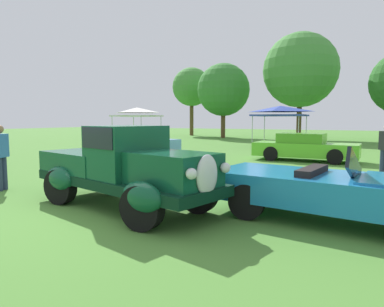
% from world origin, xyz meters
% --- Properties ---
extents(ground_plane, '(120.00, 120.00, 0.00)m').
position_xyz_m(ground_plane, '(0.00, 0.00, 0.00)').
color(ground_plane, '#4C8433').
extents(feature_pickup_truck, '(4.75, 2.64, 1.70)m').
position_xyz_m(feature_pickup_truck, '(0.27, 0.51, 0.87)').
color(feature_pickup_truck, black).
rests_on(feature_pickup_truck, ground_plane).
extents(neighbor_convertible, '(4.74, 2.30, 1.40)m').
position_xyz_m(neighbor_convertible, '(4.35, 1.43, 0.58)').
color(neighbor_convertible, '#1E7AB7').
rests_on(neighbor_convertible, ground_plane).
extents(show_car_skyblue, '(4.43, 2.66, 1.22)m').
position_xyz_m(show_car_skyblue, '(-6.30, 10.40, 0.60)').
color(show_car_skyblue, '#669EDB').
rests_on(show_car_skyblue, ground_plane).
extents(show_car_lime, '(4.46, 1.84, 1.22)m').
position_xyz_m(show_car_lime, '(2.18, 10.75, 0.60)').
color(show_car_lime, '#60C62D').
rests_on(show_car_lime, ground_plane).
extents(spectator_near_truck, '(0.38, 0.46, 1.69)m').
position_xyz_m(spectator_near_truck, '(-3.71, 0.49, 0.91)').
color(spectator_near_truck, '#283351').
rests_on(spectator_near_truck, ground_plane).
extents(canopy_tent_left_field, '(2.79, 2.79, 2.71)m').
position_xyz_m(canopy_tent_left_field, '(-10.32, 15.41, 2.42)').
color(canopy_tent_left_field, '#B7B7BC').
rests_on(canopy_tent_left_field, ground_plane).
extents(canopy_tent_center_field, '(3.12, 3.12, 2.71)m').
position_xyz_m(canopy_tent_center_field, '(-0.38, 17.18, 2.42)').
color(canopy_tent_center_field, '#B7B7BC').
rests_on(canopy_tent_center_field, ground_plane).
extents(treeline_far_left, '(4.42, 4.42, 7.80)m').
position_xyz_m(treeline_far_left, '(-13.71, 30.65, 5.56)').
color(treeline_far_left, brown).
rests_on(treeline_far_left, ground_plane).
extents(treeline_mid_left, '(5.24, 5.24, 7.43)m').
position_xyz_m(treeline_mid_left, '(-8.44, 27.37, 4.79)').
color(treeline_mid_left, brown).
rests_on(treeline_mid_left, ground_plane).
extents(treeline_center, '(6.71, 6.71, 9.66)m').
position_xyz_m(treeline_center, '(-1.06, 27.70, 6.29)').
color(treeline_center, '#47331E').
rests_on(treeline_center, ground_plane).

